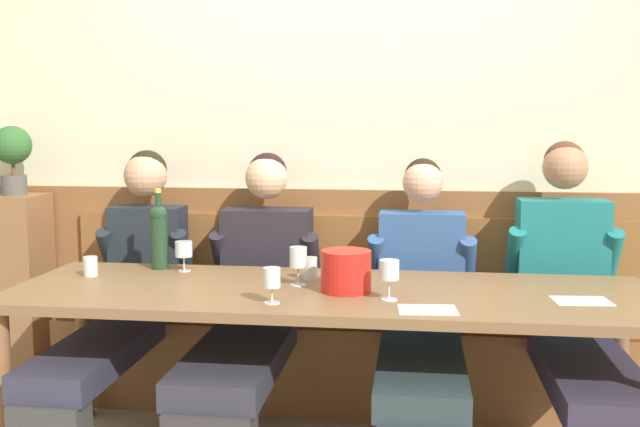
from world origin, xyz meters
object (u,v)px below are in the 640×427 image
wine_glass_by_bottle (298,259)px  potted_plant (12,152)px  person_center_right_seat (253,300)px  person_left_seat (421,311)px  dining_table (330,306)px  wine_glass_mid_right (184,251)px  person_center_left_seat (123,292)px  person_right_seat (575,304)px  ice_bucket (346,271)px  wine_glass_center_front (389,272)px  water_tumbler_center (310,269)px  water_tumbler_right (90,266)px  wine_glass_mid_left (272,280)px  wine_bottle_green_tall (159,235)px  wall_bench (345,350)px

wine_glass_by_bottle → potted_plant: potted_plant is taller
person_center_right_seat → potted_plant: 1.56m
person_left_seat → dining_table: bearing=-142.5°
person_left_seat → person_center_right_seat: bearing=178.6°
wine_glass_mid_right → wine_glass_by_bottle: (0.56, -0.22, 0.02)m
person_center_left_seat → person_right_seat: bearing=0.3°
person_right_seat → ice_bucket: (-0.96, -0.35, 0.19)m
person_right_seat → person_left_seat: bearing=-177.4°
wine_glass_center_front → potted_plant: 2.21m
person_center_left_seat → potted_plant: size_ratio=3.54×
dining_table → water_tumbler_center: water_tumbler_center is taller
wine_glass_by_bottle → water_tumbler_right: 0.94m
person_center_right_seat → wine_glass_mid_left: 0.64m
wine_bottle_green_tall → wine_glass_mid_left: (0.64, -0.57, -0.07)m
dining_table → water_tumbler_center: bearing=123.0°
person_left_seat → water_tumbler_right: person_left_seat is taller
person_right_seat → person_center_right_seat: bearing=-179.5°
person_right_seat → wine_glass_mid_right: size_ratio=9.73×
dining_table → wine_glass_by_bottle: (-0.14, 0.05, 0.18)m
person_center_right_seat → wine_glass_mid_left: bearing=-70.2°
water_tumbler_center → dining_table: bearing=-57.0°
person_center_right_seat → wine_glass_mid_left: size_ratio=9.32×
water_tumbler_center → potted_plant: (-1.65, 0.53, 0.47)m
person_center_right_seat → person_center_left_seat: bearing=-180.0°
ice_bucket → wine_glass_by_bottle: 0.22m
person_left_seat → ice_bucket: 0.50m
wine_bottle_green_tall → potted_plant: 1.06m
person_center_right_seat → water_tumbler_center: 0.37m
wine_glass_mid_right → wine_bottle_green_tall: bearing=162.1°
ice_bucket → wine_glass_mid_left: size_ratio=1.48×
ice_bucket → wine_glass_mid_right: size_ratio=1.47×
dining_table → wine_bottle_green_tall: 0.91m
person_center_right_seat → wine_glass_mid_left: (0.20, -0.56, 0.22)m
person_center_left_seat → wine_glass_center_front: 1.35m
dining_table → wine_glass_mid_right: bearing=159.0°
wine_glass_mid_left → water_tumbler_right: wine_glass_mid_left is taller
person_right_seat → water_tumbler_center: 1.15m
wall_bench → person_center_right_seat: 0.63m
water_tumbler_center → wine_glass_center_front: bearing=-41.8°
wine_bottle_green_tall → wine_glass_mid_left: wine_bottle_green_tall is taller
wall_bench → person_center_left_seat: 1.13m
water_tumbler_right → potted_plant: potted_plant is taller
dining_table → potted_plant: 1.98m
person_center_right_seat → wine_bottle_green_tall: (-0.44, 0.01, 0.29)m
wall_bench → person_center_left_seat: size_ratio=2.27×
wine_glass_mid_right → potted_plant: 1.21m
water_tumbler_center → wine_bottle_green_tall: bearing=168.5°
person_center_left_seat → wine_glass_mid_left: 1.02m
person_center_left_seat → potted_plant: 1.05m
person_center_right_seat → person_right_seat: (1.42, 0.01, 0.03)m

